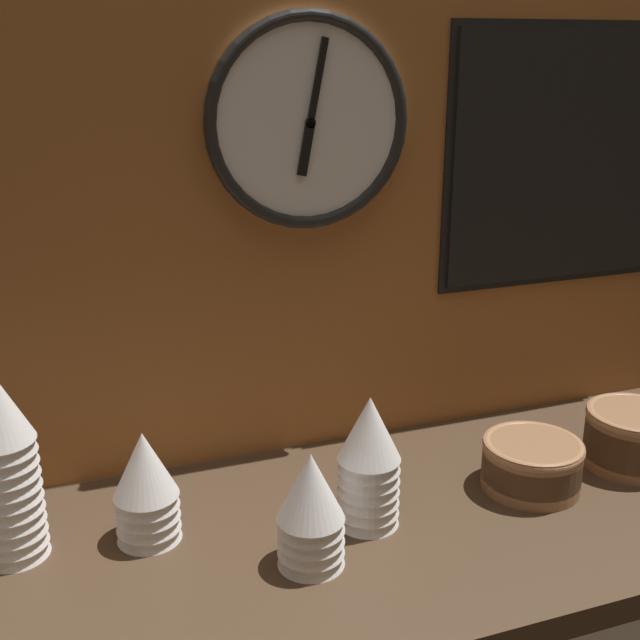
{
  "coord_description": "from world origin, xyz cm",
  "views": [
    {
      "loc": [
        -37.34,
        -94.07,
        65.89
      ],
      "look_at": [
        -1.91,
        4.0,
        30.3
      ],
      "focal_mm": 45.0,
      "sensor_mm": 36.0,
      "label": 1
    }
  ],
  "objects_px": {
    "menu_board": "(559,158)",
    "bowl_stack_right": "(532,463)",
    "cup_stack_center_right": "(369,461)",
    "cup_stack_center_left": "(146,487)",
    "wall_clock": "(308,122)",
    "bowl_stack_far_right": "(634,437)",
    "cup_stack_center": "(311,510)",
    "cup_stack_left": "(4,467)"
  },
  "relations": [
    {
      "from": "menu_board",
      "to": "bowl_stack_right",
      "type": "bearing_deg",
      "value": -125.84
    },
    {
      "from": "cup_stack_center_right",
      "to": "cup_stack_center_left",
      "type": "relative_size",
      "value": 1.21
    },
    {
      "from": "wall_clock",
      "to": "cup_stack_center_left",
      "type": "bearing_deg",
      "value": -149.63
    },
    {
      "from": "bowl_stack_far_right",
      "to": "menu_board",
      "type": "height_order",
      "value": "menu_board"
    },
    {
      "from": "cup_stack_center_left",
      "to": "bowl_stack_right",
      "type": "xyz_separation_m",
      "value": [
        0.59,
        -0.06,
        -0.04
      ]
    },
    {
      "from": "cup_stack_center",
      "to": "bowl_stack_far_right",
      "type": "xyz_separation_m",
      "value": [
        0.59,
        0.07,
        -0.03
      ]
    },
    {
      "from": "cup_stack_center_right",
      "to": "cup_stack_left",
      "type": "bearing_deg",
      "value": 169.27
    },
    {
      "from": "cup_stack_left",
      "to": "cup_stack_center_left",
      "type": "height_order",
      "value": "cup_stack_left"
    },
    {
      "from": "menu_board",
      "to": "wall_clock",
      "type": "bearing_deg",
      "value": -178.91
    },
    {
      "from": "wall_clock",
      "to": "bowl_stack_right",
      "type": "bearing_deg",
      "value": -40.36
    },
    {
      "from": "cup_stack_center",
      "to": "menu_board",
      "type": "bearing_deg",
      "value": 29.2
    },
    {
      "from": "cup_stack_center_left",
      "to": "cup_stack_center",
      "type": "bearing_deg",
      "value": -34.27
    },
    {
      "from": "cup_stack_center",
      "to": "cup_stack_center_left",
      "type": "height_order",
      "value": "same"
    },
    {
      "from": "cup_stack_center",
      "to": "bowl_stack_right",
      "type": "xyz_separation_m",
      "value": [
        0.39,
        0.07,
        -0.04
      ]
    },
    {
      "from": "cup_stack_left",
      "to": "bowl_stack_far_right",
      "type": "relative_size",
      "value": 1.72
    },
    {
      "from": "cup_stack_center",
      "to": "bowl_stack_far_right",
      "type": "height_order",
      "value": "cup_stack_center"
    },
    {
      "from": "cup_stack_left",
      "to": "bowl_stack_far_right",
      "type": "height_order",
      "value": "cup_stack_left"
    },
    {
      "from": "wall_clock",
      "to": "cup_stack_left",
      "type": "bearing_deg",
      "value": -162.26
    },
    {
      "from": "bowl_stack_far_right",
      "to": "wall_clock",
      "type": "xyz_separation_m",
      "value": [
        -0.48,
        0.24,
        0.5
      ]
    },
    {
      "from": "cup_stack_center",
      "to": "menu_board",
      "type": "relative_size",
      "value": 0.37
    },
    {
      "from": "cup_stack_center",
      "to": "menu_board",
      "type": "distance_m",
      "value": 0.76
    },
    {
      "from": "menu_board",
      "to": "cup_stack_center",
      "type": "bearing_deg",
      "value": -150.8
    },
    {
      "from": "bowl_stack_right",
      "to": "bowl_stack_far_right",
      "type": "distance_m",
      "value": 0.2
    },
    {
      "from": "cup_stack_center",
      "to": "bowl_stack_far_right",
      "type": "distance_m",
      "value": 0.59
    },
    {
      "from": "cup_stack_center_left",
      "to": "bowl_stack_right",
      "type": "bearing_deg",
      "value": -6.27
    },
    {
      "from": "cup_stack_left",
      "to": "cup_stack_center_right",
      "type": "xyz_separation_m",
      "value": [
        0.48,
        -0.09,
        -0.03
      ]
    },
    {
      "from": "cup_stack_left",
      "to": "bowl_stack_far_right",
      "type": "xyz_separation_m",
      "value": [
        0.96,
        -0.08,
        -0.08
      ]
    },
    {
      "from": "cup_stack_center_left",
      "to": "menu_board",
      "type": "xyz_separation_m",
      "value": [
        0.77,
        0.19,
        0.39
      ]
    },
    {
      "from": "cup_stack_center_left",
      "to": "menu_board",
      "type": "bearing_deg",
      "value": 13.62
    },
    {
      "from": "cup_stack_center_right",
      "to": "cup_stack_center_left",
      "type": "xyz_separation_m",
      "value": [
        -0.31,
        0.07,
        -0.02
      ]
    },
    {
      "from": "bowl_stack_right",
      "to": "cup_stack_center",
      "type": "bearing_deg",
      "value": -169.99
    },
    {
      "from": "cup_stack_left",
      "to": "wall_clock",
      "type": "height_order",
      "value": "wall_clock"
    },
    {
      "from": "cup_stack_center",
      "to": "bowl_stack_right",
      "type": "distance_m",
      "value": 0.4
    },
    {
      "from": "cup_stack_center_right",
      "to": "wall_clock",
      "type": "height_order",
      "value": "wall_clock"
    },
    {
      "from": "cup_stack_center_right",
      "to": "bowl_stack_right",
      "type": "distance_m",
      "value": 0.29
    },
    {
      "from": "cup_stack_left",
      "to": "wall_clock",
      "type": "xyz_separation_m",
      "value": [
        0.48,
        0.15,
        0.42
      ]
    },
    {
      "from": "cup_stack_center_left",
      "to": "bowl_stack_right",
      "type": "distance_m",
      "value": 0.59
    },
    {
      "from": "cup_stack_center",
      "to": "wall_clock",
      "type": "xyz_separation_m",
      "value": [
        0.11,
        0.31,
        0.47
      ]
    },
    {
      "from": "cup_stack_left",
      "to": "cup_stack_center_right",
      "type": "bearing_deg",
      "value": -10.73
    },
    {
      "from": "cup_stack_center_left",
      "to": "bowl_stack_right",
      "type": "height_order",
      "value": "cup_stack_center_left"
    },
    {
      "from": "bowl_stack_right",
      "to": "wall_clock",
      "type": "bearing_deg",
      "value": 139.64
    },
    {
      "from": "bowl_stack_right",
      "to": "cup_stack_center_left",
      "type": "bearing_deg",
      "value": 173.73
    }
  ]
}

